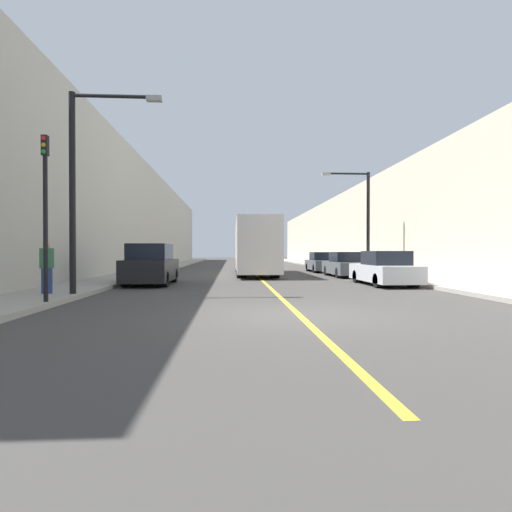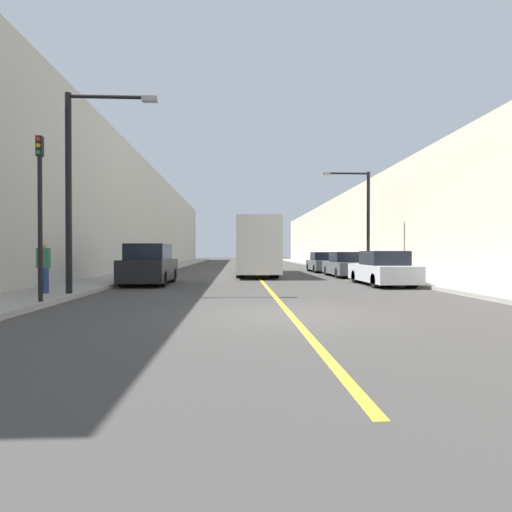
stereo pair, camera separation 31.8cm
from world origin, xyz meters
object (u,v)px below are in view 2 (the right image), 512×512
parked_suv_left (149,266)px  pedestrian (43,266)px  traffic_light (40,212)px  car_right_far (323,263)px  bus (255,247)px  car_right_near (383,270)px  car_right_mid (345,266)px  street_lamp_right (363,214)px  street_lamp_left (78,176)px

parked_suv_left → pedestrian: parked_suv_left is taller
traffic_light → car_right_far: bearing=57.0°
bus → car_right_far: bearing=30.6°
traffic_light → pedestrian: bearing=113.6°
car_right_near → car_right_mid: bearing=90.2°
car_right_far → street_lamp_right: 6.37m
car_right_mid → pedestrian: size_ratio=2.64×
pedestrian → car_right_near: bearing=18.6°
pedestrian → street_lamp_right: bearing=37.2°
parked_suv_left → car_right_mid: 11.83m
car_right_near → car_right_mid: (-0.03, 6.10, -0.02)m
bus → car_right_mid: (5.38, -2.50, -1.18)m
car_right_far → street_lamp_right: (1.28, -5.38, 3.17)m
car_right_mid → parked_suv_left: bearing=-153.8°
street_lamp_right → traffic_light: 18.43m
car_right_far → traffic_light: 21.85m
car_right_near → pedestrian: 13.66m
parked_suv_left → car_right_far: parked_suv_left is taller
bus → traffic_light: (-6.58, -15.15, 0.75)m
traffic_light → street_lamp_left: bearing=84.2°
bus → car_right_near: bus is taller
parked_suv_left → car_right_near: (10.63, -0.88, -0.17)m
car_right_near → street_lamp_right: street_lamp_right is taller
parked_suv_left → pedestrian: bearing=-113.8°
bus → traffic_light: 16.54m
parked_suv_left → traffic_light: size_ratio=0.99×
parked_suv_left → pedestrian: (-2.31, -5.25, 0.18)m
parked_suv_left → street_lamp_left: (-1.14, -5.32, 3.12)m
car_right_mid → traffic_light: size_ratio=1.00×
car_right_far → street_lamp_left: size_ratio=0.64×
car_right_mid → street_lamp_left: (-11.75, -10.54, 3.30)m
pedestrian → car_right_far: bearing=51.5°
car_right_far → street_lamp_right: size_ratio=0.67×
traffic_light → pedestrian: traffic_light is taller
bus → pedestrian: 15.02m
street_lamp_left → traffic_light: (-0.22, -2.11, -1.38)m
car_right_near → car_right_mid: size_ratio=1.00×
car_right_mid → traffic_light: (-11.96, -12.65, 1.93)m
bus → traffic_light: bearing=-113.5°
parked_suv_left → street_lamp_right: 13.31m
parked_suv_left → traffic_light: bearing=-100.3°
car_right_near → street_lamp_right: size_ratio=0.73×
car_right_near → pedestrian: pedestrian is taller
car_right_mid → car_right_far: car_right_mid is taller
street_lamp_right → pedestrian: street_lamp_right is taller
bus → pedestrian: (-7.54, -12.97, -0.81)m
parked_suv_left → pedestrian: 5.73m
car_right_near → traffic_light: bearing=-151.4°
car_right_near → car_right_far: (-0.15, 11.71, -0.02)m
bus → street_lamp_right: (6.54, -2.27, 1.98)m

